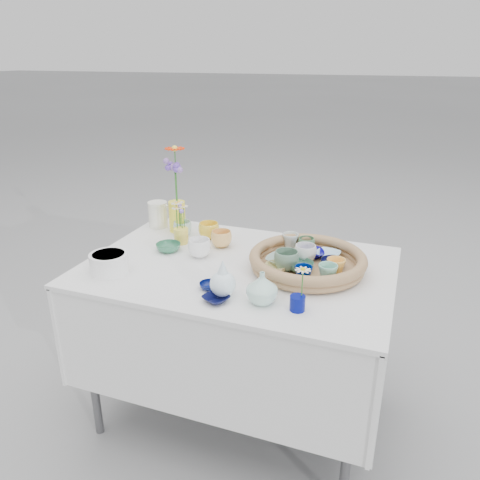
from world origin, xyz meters
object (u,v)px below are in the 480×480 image
(bud_vase_seafoam, at_px, (262,288))
(tall_vase_yellow, at_px, (177,216))
(wicker_tray, at_px, (307,262))
(display_table, at_px, (239,410))

(bud_vase_seafoam, distance_m, tall_vase_yellow, 0.82)
(tall_vase_yellow, bearing_deg, wicker_tray, -17.86)
(display_table, distance_m, bud_vase_seafoam, 0.89)
(display_table, relative_size, wicker_tray, 2.66)
(display_table, xyz_separation_m, tall_vase_yellow, (-0.42, 0.28, 0.84))
(display_table, xyz_separation_m, bud_vase_seafoam, (0.19, -0.27, 0.82))
(tall_vase_yellow, bearing_deg, bud_vase_seafoam, -41.65)
(bud_vase_seafoam, height_order, tall_vase_yellow, tall_vase_yellow)
(display_table, height_order, tall_vase_yellow, tall_vase_yellow)
(wicker_tray, bearing_deg, bud_vase_seafoam, -106.14)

